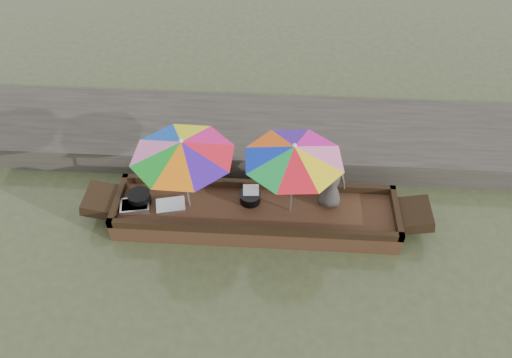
# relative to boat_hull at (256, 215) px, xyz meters

# --- Properties ---
(water) EXTENTS (80.00, 80.00, 0.00)m
(water) POSITION_rel_boat_hull_xyz_m (0.00, 0.00, -0.17)
(water) COLOR #3B442A
(water) RESTS_ON ground
(dock) EXTENTS (22.00, 2.20, 0.50)m
(dock) POSITION_rel_boat_hull_xyz_m (0.00, 2.20, 0.08)
(dock) COLOR #2D2B26
(dock) RESTS_ON ground
(boat_hull) EXTENTS (5.04, 1.20, 0.35)m
(boat_hull) POSITION_rel_boat_hull_xyz_m (0.00, 0.00, 0.00)
(boat_hull) COLOR #341E13
(boat_hull) RESTS_ON water
(cooking_pot) EXTENTS (0.41, 0.41, 0.21)m
(cooking_pot) POSITION_rel_boat_hull_xyz_m (-2.09, 0.04, 0.28)
(cooking_pot) COLOR black
(cooking_pot) RESTS_ON boat_hull
(tray_crayfish) EXTENTS (0.57, 0.45, 0.09)m
(tray_crayfish) POSITION_rel_boat_hull_xyz_m (-2.15, -0.10, 0.22)
(tray_crayfish) COLOR silver
(tray_crayfish) RESTS_ON boat_hull
(tray_scallop) EXTENTS (0.58, 0.46, 0.06)m
(tray_scallop) POSITION_rel_boat_hull_xyz_m (-1.52, -0.04, 0.21)
(tray_scallop) COLOR silver
(tray_scallop) RESTS_ON boat_hull
(charcoal_grill) EXTENTS (0.37, 0.37, 0.18)m
(charcoal_grill) POSITION_rel_boat_hull_xyz_m (-0.11, 0.19, 0.26)
(charcoal_grill) COLOR black
(charcoal_grill) RESTS_ON boat_hull
(supply_bag) EXTENTS (0.29, 0.24, 0.26)m
(supply_bag) POSITION_rel_boat_hull_xyz_m (-0.10, 0.25, 0.30)
(supply_bag) COLOR silver
(supply_bag) RESTS_ON boat_hull
(vendor) EXTENTS (0.53, 0.35, 1.07)m
(vendor) POSITION_rel_boat_hull_xyz_m (1.30, 0.22, 0.71)
(vendor) COLOR #3A3632
(vendor) RESTS_ON boat_hull
(umbrella_bow) EXTENTS (2.30, 2.30, 1.55)m
(umbrella_bow) POSITION_rel_boat_hull_xyz_m (-1.18, 0.00, 0.95)
(umbrella_bow) COLOR red
(umbrella_bow) RESTS_ON boat_hull
(umbrella_stern) EXTENTS (2.10, 2.10, 1.55)m
(umbrella_stern) POSITION_rel_boat_hull_xyz_m (0.61, 0.00, 0.95)
(umbrella_stern) COLOR pink
(umbrella_stern) RESTS_ON boat_hull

